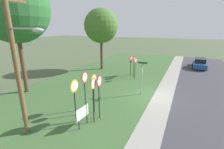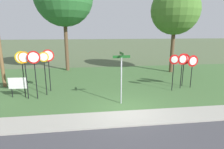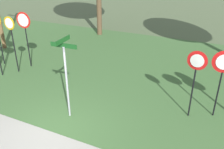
# 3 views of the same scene
# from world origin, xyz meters

# --- Properties ---
(ground_plane) EXTENTS (160.00, 160.00, 0.00)m
(ground_plane) POSITION_xyz_m (0.00, 0.00, 0.00)
(ground_plane) COLOR #4C5B3D
(sidewalk_strip) EXTENTS (44.00, 1.60, 0.06)m
(sidewalk_strip) POSITION_xyz_m (0.00, -0.80, 0.03)
(sidewalk_strip) COLOR #99968C
(sidewalk_strip) RESTS_ON ground_plane
(grass_median) EXTENTS (44.00, 12.00, 0.04)m
(grass_median) POSITION_xyz_m (0.00, 6.00, 0.02)
(grass_median) COLOR #3D6033
(grass_median) RESTS_ON ground_plane
(stop_sign_far_left) EXTENTS (0.80, 0.12, 2.85)m
(stop_sign_far_left) POSITION_xyz_m (-4.42, 3.86, 2.14)
(stop_sign_far_left) COLOR black
(stop_sign_far_left) RESTS_ON grass_median
(stop_sign_far_center) EXTENTS (0.62, 0.09, 2.78)m
(stop_sign_far_center) POSITION_xyz_m (-4.53, 3.08, 2.01)
(stop_sign_far_center) COLOR black
(stop_sign_far_center) RESTS_ON grass_median
(yield_sign_near_right) EXTENTS (0.78, 0.13, 2.51)m
(yield_sign_near_right) POSITION_xyz_m (4.69, 3.26, 1.92)
(yield_sign_near_right) COLOR black
(yield_sign_near_right) RESTS_ON grass_median
(yield_sign_far_left) EXTENTS (0.66, 0.12, 2.50)m
(yield_sign_far_left) POSITION_xyz_m (3.88, 2.86, 1.89)
(yield_sign_far_left) COLOR black
(yield_sign_far_left) RESTS_ON grass_median
(street_name_post) EXTENTS (0.96, 0.82, 2.92)m
(street_name_post) POSITION_xyz_m (-0.03, 1.05, 1.78)
(street_name_post) COLOR #9EA0A8
(street_name_post) RESTS_ON grass_median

